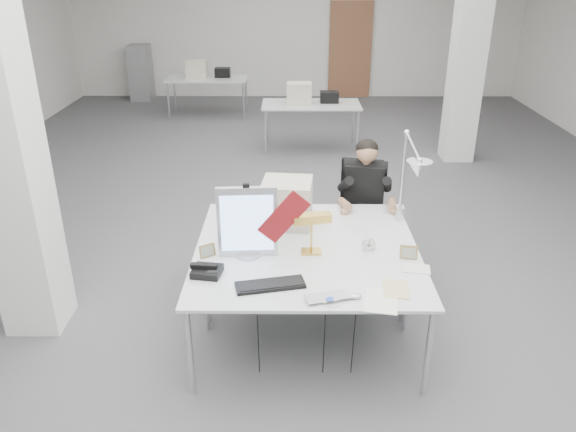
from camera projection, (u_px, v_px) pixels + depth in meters
name	position (u px, v px, depth m)	size (l,w,h in m)	color
room_shell	(306.00, 79.00, 6.15)	(10.04, 14.04, 3.24)	#4A4A4C
desk_main	(308.00, 278.00, 4.15)	(1.80, 0.90, 0.03)	silver
desk_second	(305.00, 226.00, 4.97)	(1.80, 0.90, 0.03)	silver
bg_desk_a	(311.00, 105.00, 9.15)	(1.60, 0.80, 0.03)	silver
bg_desk_b	(207.00, 79.00, 11.16)	(1.60, 0.80, 0.03)	silver
filing_cabinet	(141.00, 73.00, 12.55)	(0.45, 0.55, 1.20)	gray
office_chair	(362.00, 219.00, 5.69)	(0.48, 0.48, 0.98)	black
seated_person	(365.00, 183.00, 5.47)	(0.42, 0.53, 0.79)	black
monitor	(247.00, 222.00, 4.32)	(0.47, 0.05, 0.58)	#B5B6BA
pennant	(284.00, 217.00, 4.27)	(0.43, 0.01, 0.18)	maroon
keyboard	(270.00, 285.00, 4.01)	(0.50, 0.17, 0.02)	black
laptop	(330.00, 301.00, 3.82)	(0.31, 0.20, 0.02)	#B3B3B8
mouse	(356.00, 296.00, 3.86)	(0.09, 0.05, 0.03)	silver
bankers_lamp	(311.00, 235.00, 4.41)	(0.28, 0.11, 0.32)	gold
desk_phone	(207.00, 271.00, 4.16)	(0.21, 0.19, 0.05)	black
picture_frame_left	(207.00, 251.00, 4.40)	(0.13, 0.01, 0.10)	#9D7B44
picture_frame_right	(409.00, 252.00, 4.37)	(0.14, 0.01, 0.11)	#A48147
desk_clock	(369.00, 245.00, 4.50)	(0.11, 0.11, 0.03)	silver
paper_stack_a	(381.00, 301.00, 3.84)	(0.22, 0.32, 0.01)	white
paper_stack_b	(396.00, 289.00, 3.97)	(0.18, 0.24, 0.01)	#CFBF7B
paper_stack_c	(416.00, 269.00, 4.24)	(0.20, 0.14, 0.01)	silver
beige_monitor	(287.00, 203.00, 4.89)	(0.42, 0.40, 0.40)	#BCB19C
architect_lamp	(409.00, 181.00, 4.65)	(0.25, 0.72, 0.92)	silver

